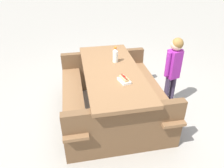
{
  "coord_description": "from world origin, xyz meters",
  "views": [
    {
      "loc": [
        2.62,
        -0.43,
        2.14
      ],
      "look_at": [
        0.0,
        0.0,
        0.52
      ],
      "focal_mm": 35.24,
      "sensor_mm": 36.0,
      "label": 1
    }
  ],
  "objects_px": {
    "picnic_table": "(112,89)",
    "hotdog_tray": "(124,80)",
    "soda_bottle": "(115,55)",
    "child_in_coat": "(174,64)"
  },
  "relations": [
    {
      "from": "picnic_table",
      "to": "hotdog_tray",
      "type": "relative_size",
      "value": 9.05
    },
    {
      "from": "picnic_table",
      "to": "child_in_coat",
      "type": "relative_size",
      "value": 1.63
    },
    {
      "from": "hotdog_tray",
      "to": "child_in_coat",
      "type": "xyz_separation_m",
      "value": [
        -0.42,
        0.83,
        -0.06
      ]
    },
    {
      "from": "soda_bottle",
      "to": "hotdog_tray",
      "type": "bearing_deg",
      "value": 0.82
    },
    {
      "from": "picnic_table",
      "to": "child_in_coat",
      "type": "bearing_deg",
      "value": 95.16
    },
    {
      "from": "picnic_table",
      "to": "soda_bottle",
      "type": "bearing_deg",
      "value": 160.18
    },
    {
      "from": "soda_bottle",
      "to": "child_in_coat",
      "type": "xyz_separation_m",
      "value": [
        0.16,
        0.84,
        -0.13
      ]
    },
    {
      "from": "soda_bottle",
      "to": "picnic_table",
      "type": "bearing_deg",
      "value": -19.82
    },
    {
      "from": "soda_bottle",
      "to": "hotdog_tray",
      "type": "height_order",
      "value": "soda_bottle"
    },
    {
      "from": "soda_bottle",
      "to": "hotdog_tray",
      "type": "relative_size",
      "value": 1.13
    }
  ]
}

